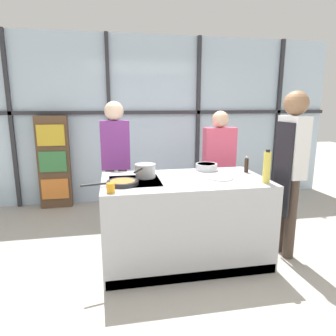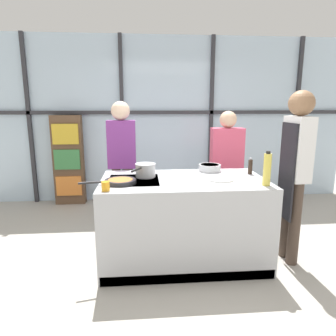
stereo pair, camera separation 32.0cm
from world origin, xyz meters
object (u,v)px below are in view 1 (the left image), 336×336
(spectator_center_left, at_px, (219,162))
(oil_bottle, at_px, (267,167))
(mixing_bowl, at_px, (206,167))
(chef, at_px, (291,161))
(pepper_grinder, at_px, (246,165))
(frying_pan, at_px, (122,183))
(saucepan, at_px, (145,170))
(white_plate, at_px, (220,178))
(juice_glass_near, at_px, (111,188))
(spectator_far_left, at_px, (116,157))

(spectator_center_left, relative_size, oil_bottle, 4.75)
(mixing_bowl, bearing_deg, chef, -30.76)
(chef, xyz_separation_m, oil_bottle, (-0.38, -0.19, -0.01))
(chef, xyz_separation_m, pepper_grinder, (-0.37, 0.28, -0.08))
(mixing_bowl, xyz_separation_m, pepper_grinder, (0.42, -0.19, 0.04))
(mixing_bowl, distance_m, pepper_grinder, 0.46)
(frying_pan, relative_size, saucepan, 1.44)
(white_plate, height_order, juice_glass_near, juice_glass_near)
(saucepan, distance_m, pepper_grinder, 1.17)
(saucepan, bearing_deg, white_plate, -13.44)
(saucepan, xyz_separation_m, white_plate, (0.77, -0.19, -0.07))
(spectator_far_left, xyz_separation_m, pepper_grinder, (1.47, -0.70, -0.02))
(chef, relative_size, mixing_bowl, 7.03)
(spectator_far_left, xyz_separation_m, spectator_center_left, (1.40, 0.00, -0.11))
(chef, xyz_separation_m, white_plate, (-0.77, 0.06, -0.16))
(mixing_bowl, relative_size, juice_glass_near, 2.99)
(juice_glass_near, bearing_deg, white_plate, 15.37)
(chef, relative_size, oil_bottle, 5.41)
(mixing_bowl, bearing_deg, white_plate, -87.08)
(white_plate, relative_size, mixing_bowl, 1.06)
(white_plate, xyz_separation_m, pepper_grinder, (0.40, 0.23, 0.08))
(spectator_far_left, xyz_separation_m, juice_glass_near, (-0.06, -1.25, -0.06))
(juice_glass_near, bearing_deg, spectator_center_left, 40.41)
(chef, bearing_deg, mixing_bowl, 59.24)
(spectator_far_left, bearing_deg, chef, 151.82)
(juice_glass_near, bearing_deg, mixing_bowl, 33.10)
(spectator_center_left, bearing_deg, pepper_grinder, 95.96)
(spectator_far_left, height_order, oil_bottle, spectator_far_left)
(frying_pan, relative_size, mixing_bowl, 2.14)
(spectator_far_left, relative_size, pepper_grinder, 9.09)
(oil_bottle, relative_size, pepper_grinder, 1.78)
(oil_bottle, relative_size, juice_glass_near, 3.88)
(oil_bottle, bearing_deg, saucepan, 159.52)
(spectator_center_left, distance_m, frying_pan, 1.68)
(chef, relative_size, spectator_center_left, 1.14)
(white_plate, bearing_deg, frying_pan, -176.45)
(spectator_far_left, height_order, saucepan, spectator_far_left)
(spectator_center_left, bearing_deg, saucepan, 34.21)
(spectator_far_left, relative_size, saucepan, 4.48)
(frying_pan, height_order, oil_bottle, oil_bottle)
(juice_glass_near, bearing_deg, chef, 7.69)
(oil_bottle, distance_m, pepper_grinder, 0.48)
(oil_bottle, xyz_separation_m, juice_glass_near, (-1.53, -0.06, -0.12))
(saucepan, bearing_deg, frying_pan, -135.77)
(spectator_center_left, bearing_deg, white_plate, 70.80)
(oil_bottle, bearing_deg, juice_glass_near, -177.61)
(oil_bottle, bearing_deg, mixing_bowl, 121.64)
(chef, relative_size, saucepan, 4.74)
(chef, bearing_deg, white_plate, 85.88)
(pepper_grinder, bearing_deg, mixing_bowl, 155.99)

